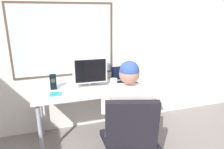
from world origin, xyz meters
TOP-DOWN VIEW (x-y plane):
  - wall_rear at (-0.01, 2.13)m, footprint 5.28×0.08m
  - desk at (-0.01, 1.76)m, footprint 1.55×0.62m
  - office_chair at (0.11, 0.82)m, footprint 0.60×0.63m
  - person_seated at (0.18, 1.07)m, footprint 0.64×0.85m
  - crt_monitor at (-0.07, 1.80)m, footprint 0.43×0.23m
  - laptop at (0.43, 1.83)m, footprint 0.34×0.31m
  - wine_glass at (0.21, 1.62)m, footprint 0.09×0.09m
  - desk_speaker at (-0.53, 1.86)m, footprint 0.08×0.08m
  - cd_case at (-0.52, 1.66)m, footprint 0.15×0.13m

SIDE VIEW (x-z plane):
  - office_chair at x=0.11m, z-range 0.06..1.04m
  - desk at x=-0.01m, z-range 0.29..1.02m
  - person_seated at x=0.18m, z-range 0.03..1.29m
  - cd_case at x=-0.52m, z-range 0.73..0.74m
  - laptop at x=0.43m, z-range 0.68..0.91m
  - wine_glass at x=0.21m, z-range 0.76..0.90m
  - desk_speaker at x=-0.53m, z-range 0.73..0.93m
  - crt_monitor at x=-0.07m, z-range 0.77..1.18m
  - wall_rear at x=-0.01m, z-range 0.00..2.67m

